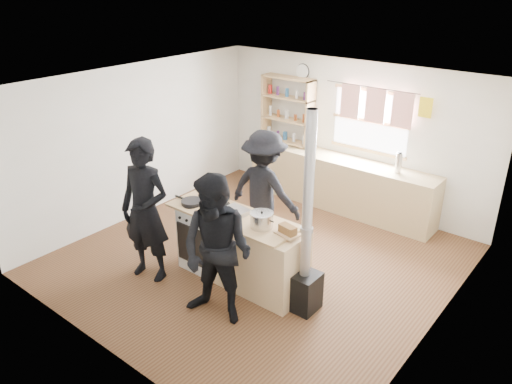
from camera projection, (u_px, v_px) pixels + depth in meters
ground at (258, 259)px, 7.17m from camera, size 5.00×5.00×0.01m
back_counter at (339, 183)px, 8.57m from camera, size 3.40×0.55×0.90m
shelving_unit at (287, 110)px, 8.91m from camera, size 1.00×0.28×1.20m
thermos at (399, 163)px, 7.74m from camera, size 0.10×0.10×0.32m
cooking_island at (241, 249)px, 6.51m from camera, size 1.97×0.64×0.93m
skillet_greens at (192, 202)px, 6.68m from camera, size 0.29×0.29×0.05m
roast_tray at (236, 211)px, 6.42m from camera, size 0.34×0.28×0.06m
stockpot_stove at (222, 196)px, 6.73m from camera, size 0.22×0.22×0.18m
stockpot_counter at (262, 220)px, 6.05m from camera, size 0.29×0.29×0.22m
bread_board at (288, 231)px, 5.89m from camera, size 0.31×0.25×0.12m
flue_heater at (305, 262)px, 5.87m from camera, size 0.35×0.35×2.50m
person_near_left at (145, 211)px, 6.42m from camera, size 0.79×0.61×1.93m
person_near_right at (217, 251)px, 5.61m from camera, size 1.00×0.85×1.82m
person_far at (264, 190)px, 7.21m from camera, size 1.18×0.71×1.78m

